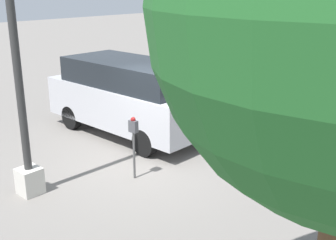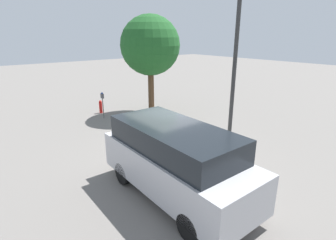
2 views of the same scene
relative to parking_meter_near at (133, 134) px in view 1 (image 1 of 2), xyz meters
The scene contains 4 objects.
ground_plane 1.27m from the parking_meter_near, 62.62° to the right, with size 80.00×80.00×0.00m, color slate.
parking_meter_near is the anchor object (origin of this frame).
lamp_post 2.33m from the parking_meter_near, 60.69° to the left, with size 0.44×0.44×5.72m.
parked_van 2.97m from the parking_meter_near, 41.39° to the right, with size 5.01×2.06×2.12m.
Camera 1 is at (-6.54, 6.47, 4.09)m, focal length 45.00 mm.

